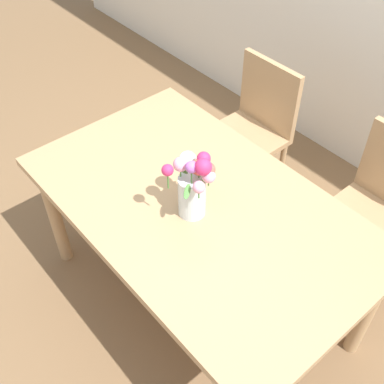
# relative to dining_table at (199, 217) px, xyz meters

# --- Properties ---
(ground_plane) EXTENTS (12.00, 12.00, 0.00)m
(ground_plane) POSITION_rel_dining_table_xyz_m (0.00, 0.00, -0.66)
(ground_plane) COLOR brown
(dining_table) EXTENTS (1.59, 0.96, 0.75)m
(dining_table) POSITION_rel_dining_table_xyz_m (0.00, 0.00, 0.00)
(dining_table) COLOR tan
(dining_table) RESTS_ON ground_plane
(chair_left) EXTENTS (0.42, 0.42, 0.90)m
(chair_left) POSITION_rel_dining_table_xyz_m (-0.44, 0.82, -0.14)
(chair_left) COLOR tan
(chair_left) RESTS_ON ground_plane
(chair_right) EXTENTS (0.42, 0.42, 0.90)m
(chair_right) POSITION_rel_dining_table_xyz_m (0.44, 0.82, -0.14)
(chair_right) COLOR tan
(chair_right) RESTS_ON ground_plane
(flower_vase) EXTENTS (0.23, 0.22, 0.32)m
(flower_vase) POSITION_rel_dining_table_xyz_m (0.02, -0.05, 0.26)
(flower_vase) COLOR silver
(flower_vase) RESTS_ON dining_table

